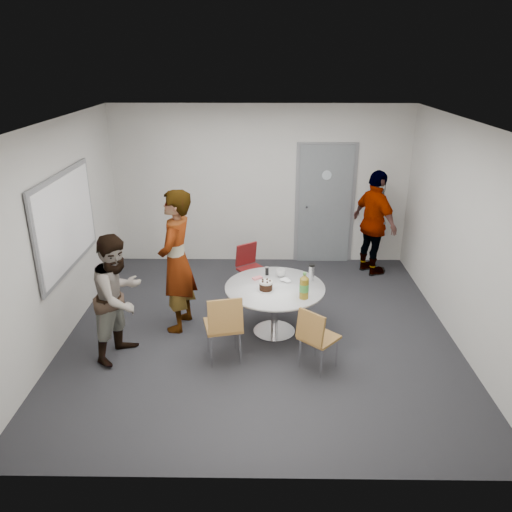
{
  "coord_description": "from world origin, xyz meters",
  "views": [
    {
      "loc": [
        0.03,
        -5.79,
        3.41
      ],
      "look_at": [
        -0.05,
        0.25,
        0.97
      ],
      "focal_mm": 35.0,
      "sensor_mm": 36.0,
      "label": 1
    }
  ],
  "objects_px": {
    "chair_far": "(250,264)",
    "person_main": "(177,261)",
    "person_left": "(119,297)",
    "door": "(325,205)",
    "whiteboard": "(66,222)",
    "table": "(277,293)",
    "person_right": "(374,223)",
    "chair_near_right": "(315,334)",
    "chair_near_left": "(224,323)"
  },
  "relations": [
    {
      "from": "person_left",
      "to": "chair_near_left",
      "type": "bearing_deg",
      "value": -74.22
    },
    {
      "from": "table",
      "to": "chair_near_left",
      "type": "distance_m",
      "value": 0.94
    },
    {
      "from": "person_main",
      "to": "person_left",
      "type": "height_order",
      "value": "person_main"
    },
    {
      "from": "chair_far",
      "to": "person_main",
      "type": "bearing_deg",
      "value": 13.26
    },
    {
      "from": "door",
      "to": "chair_near_left",
      "type": "relative_size",
      "value": 2.41
    },
    {
      "from": "door",
      "to": "whiteboard",
      "type": "bearing_deg",
      "value": -147.34
    },
    {
      "from": "whiteboard",
      "to": "table",
      "type": "height_order",
      "value": "whiteboard"
    },
    {
      "from": "table",
      "to": "person_main",
      "type": "bearing_deg",
      "value": 172.91
    },
    {
      "from": "chair_far",
      "to": "chair_near_right",
      "type": "bearing_deg",
      "value": 75.38
    },
    {
      "from": "person_main",
      "to": "person_left",
      "type": "distance_m",
      "value": 0.91
    },
    {
      "from": "whiteboard",
      "to": "person_main",
      "type": "bearing_deg",
      "value": -3.49
    },
    {
      "from": "chair_far",
      "to": "person_right",
      "type": "xyz_separation_m",
      "value": [
        2.01,
        0.78,
        0.4
      ]
    },
    {
      "from": "chair_far",
      "to": "door",
      "type": "bearing_deg",
      "value": -169.53
    },
    {
      "from": "whiteboard",
      "to": "chair_near_right",
      "type": "distance_m",
      "value": 3.42
    },
    {
      "from": "person_right",
      "to": "chair_near_right",
      "type": "bearing_deg",
      "value": 130.25
    },
    {
      "from": "table",
      "to": "chair_near_right",
      "type": "bearing_deg",
      "value": -63.68
    },
    {
      "from": "table",
      "to": "person_right",
      "type": "relative_size",
      "value": 0.74
    },
    {
      "from": "table",
      "to": "person_main",
      "type": "relative_size",
      "value": 0.68
    },
    {
      "from": "door",
      "to": "person_main",
      "type": "distance_m",
      "value": 3.21
    },
    {
      "from": "chair_near_right",
      "to": "chair_far",
      "type": "distance_m",
      "value": 2.2
    },
    {
      "from": "chair_near_right",
      "to": "person_main",
      "type": "xyz_separation_m",
      "value": [
        -1.71,
        1.0,
        0.47
      ]
    },
    {
      "from": "table",
      "to": "chair_far",
      "type": "distance_m",
      "value": 1.28
    },
    {
      "from": "whiteboard",
      "to": "person_right",
      "type": "distance_m",
      "value": 4.69
    },
    {
      "from": "person_right",
      "to": "table",
      "type": "bearing_deg",
      "value": 114.26
    },
    {
      "from": "door",
      "to": "chair_far",
      "type": "distance_m",
      "value": 1.9
    },
    {
      "from": "chair_near_right",
      "to": "table",
      "type": "bearing_deg",
      "value": 158.75
    },
    {
      "from": "chair_far",
      "to": "person_main",
      "type": "height_order",
      "value": "person_main"
    },
    {
      "from": "chair_near_left",
      "to": "person_main",
      "type": "relative_size",
      "value": 0.46
    },
    {
      "from": "whiteboard",
      "to": "table",
      "type": "xyz_separation_m",
      "value": [
        2.68,
        -0.25,
        -0.86
      ]
    },
    {
      "from": "table",
      "to": "whiteboard",
      "type": "bearing_deg",
      "value": 174.76
    },
    {
      "from": "door",
      "to": "person_right",
      "type": "relative_size",
      "value": 1.22
    },
    {
      "from": "person_main",
      "to": "person_right",
      "type": "relative_size",
      "value": 1.09
    },
    {
      "from": "chair_far",
      "to": "table",
      "type": "bearing_deg",
      "value": 71.6
    },
    {
      "from": "chair_near_right",
      "to": "person_left",
      "type": "distance_m",
      "value": 2.33
    },
    {
      "from": "chair_near_left",
      "to": "person_right",
      "type": "distance_m",
      "value": 3.53
    },
    {
      "from": "chair_near_left",
      "to": "person_main",
      "type": "xyz_separation_m",
      "value": [
        -0.66,
        0.85,
        0.41
      ]
    },
    {
      "from": "chair_near_left",
      "to": "chair_near_right",
      "type": "relative_size",
      "value": 1.12
    },
    {
      "from": "chair_near_left",
      "to": "chair_near_right",
      "type": "xyz_separation_m",
      "value": [
        1.04,
        -0.15,
        -0.06
      ]
    },
    {
      "from": "person_left",
      "to": "person_main",
      "type": "bearing_deg",
      "value": -16.87
    },
    {
      "from": "chair_far",
      "to": "person_left",
      "type": "bearing_deg",
      "value": 13.55
    },
    {
      "from": "table",
      "to": "chair_near_right",
      "type": "xyz_separation_m",
      "value": [
        0.41,
        -0.84,
        -0.11
      ]
    },
    {
      "from": "chair_far",
      "to": "person_main",
      "type": "xyz_separation_m",
      "value": [
        -0.92,
        -1.05,
        0.48
      ]
    },
    {
      "from": "door",
      "to": "person_left",
      "type": "distance_m",
      "value": 4.12
    },
    {
      "from": "person_right",
      "to": "door",
      "type": "bearing_deg",
      "value": 28.36
    },
    {
      "from": "chair_near_left",
      "to": "whiteboard",
      "type": "bearing_deg",
      "value": 142.39
    },
    {
      "from": "door",
      "to": "chair_near_left",
      "type": "distance_m",
      "value": 3.59
    },
    {
      "from": "door",
      "to": "chair_near_left",
      "type": "xyz_separation_m",
      "value": [
        -1.51,
        -3.22,
        -0.49
      ]
    },
    {
      "from": "person_main",
      "to": "person_right",
      "type": "height_order",
      "value": "person_main"
    },
    {
      "from": "table",
      "to": "chair_near_right",
      "type": "relative_size",
      "value": 1.63
    },
    {
      "from": "door",
      "to": "chair_near_right",
      "type": "distance_m",
      "value": 3.44
    }
  ]
}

